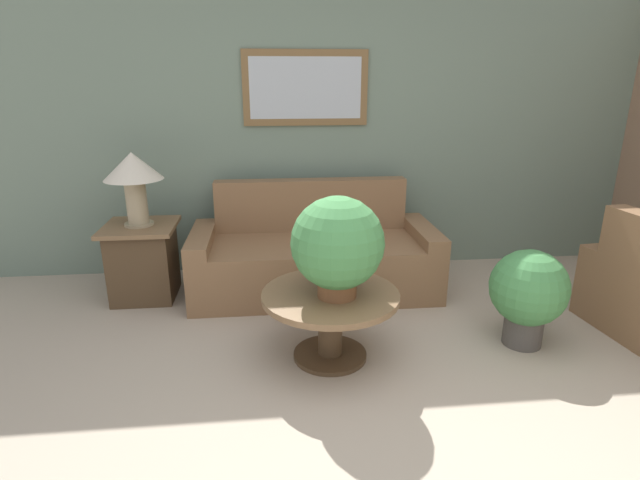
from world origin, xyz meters
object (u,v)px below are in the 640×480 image
object	(u,v)px
side_table	(144,261)
potted_plant_floor	(528,292)
coffee_table	(330,311)
couch_main	(314,257)
potted_plant_on_table	(337,245)
table_lamp	(133,173)

from	to	relation	value
side_table	potted_plant_floor	bearing A→B (deg)	-21.33
coffee_table	potted_plant_floor	size ratio (longest dim) A/B	1.29
coffee_table	couch_main	bearing A→B (deg)	90.03
potted_plant_on_table	potted_plant_floor	xyz separation A→B (m)	(1.31, 0.08, -0.41)
coffee_table	potted_plant_on_table	xyz separation A→B (m)	(0.03, -0.05, 0.46)
couch_main	coffee_table	xyz separation A→B (m)	(0.00, -1.12, 0.04)
coffee_table	potted_plant_on_table	size ratio (longest dim) A/B	1.39
coffee_table	table_lamp	world-z (taller)	table_lamp
side_table	table_lamp	size ratio (longest dim) A/B	1.07
coffee_table	table_lamp	size ratio (longest dim) A/B	1.50
table_lamp	potted_plant_on_table	distance (m)	1.88
potted_plant_on_table	couch_main	bearing A→B (deg)	91.71
couch_main	potted_plant_on_table	distance (m)	1.27
table_lamp	potted_plant_floor	bearing A→B (deg)	-21.33
potted_plant_floor	side_table	bearing A→B (deg)	158.67
side_table	potted_plant_floor	world-z (taller)	potted_plant_floor
couch_main	side_table	bearing A→B (deg)	-179.66
table_lamp	potted_plant_on_table	bearing A→B (deg)	-38.68
side_table	potted_plant_floor	xyz separation A→B (m)	(2.76, -1.08, 0.07)
side_table	table_lamp	distance (m)	0.73
couch_main	table_lamp	distance (m)	1.60
table_lamp	coffee_table	bearing A→B (deg)	-38.13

